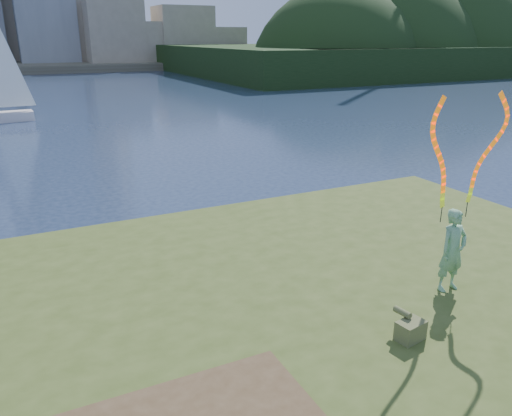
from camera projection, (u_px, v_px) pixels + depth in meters
ground at (256, 331)px, 9.64m from camera, size 320.00×320.00×0.00m
grassy_knoll at (323, 388)px, 7.58m from camera, size 20.00×18.00×0.80m
far_shore at (24, 64)px, 90.00m from camera, size 320.00×40.00×1.20m
wooded_hill at (414, 68)px, 85.29m from camera, size 78.00×50.00×63.00m
woman_with_ribbons at (456, 220)px, 9.17m from camera, size 2.04×0.39×4.00m
canvas_bag at (410, 329)px, 7.96m from camera, size 0.50×0.56×0.43m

